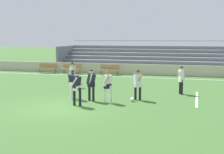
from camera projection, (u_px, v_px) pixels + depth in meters
ground_plane at (62, 108)px, 15.23m from camera, size 160.00×160.00×0.00m
field_line_sideline at (121, 77)px, 26.86m from camera, size 44.00×0.12×0.01m
field_line_penalty_mark at (197, 99)px, 17.41m from camera, size 0.12×4.40×0.01m
sideline_wall at (126, 69)px, 28.58m from camera, size 48.00×0.16×0.95m
bleacher_stand at (147, 58)px, 31.45m from camera, size 17.52×4.82×2.97m
bench_centre_sideline at (109, 69)px, 28.00m from camera, size 1.80×0.40×0.90m
bench_near_bin at (48, 67)px, 29.55m from camera, size 1.80×0.40×0.90m
bench_far_right at (72, 68)px, 28.92m from camera, size 1.80×0.40×0.90m
player_white_challenging at (108, 84)px, 16.35m from camera, size 0.46×0.68×1.67m
player_white_wide_left at (138, 82)px, 17.00m from camera, size 0.50×0.67×1.64m
player_dark_trailing_run at (73, 82)px, 17.32m from camera, size 0.55×0.47×1.61m
player_dark_overlapping at (77, 86)px, 15.59m from camera, size 0.49×0.57×1.69m
player_white_deep_cover at (181, 78)px, 18.70m from camera, size 0.54×0.46×1.67m
player_dark_dropping_back at (91, 82)px, 16.75m from camera, size 0.51×0.57×1.68m
player_white_wide_right at (72, 72)px, 21.37m from camera, size 0.60×0.43×1.67m
soccer_ball at (132, 100)px, 16.69m from camera, size 0.22×0.22×0.22m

